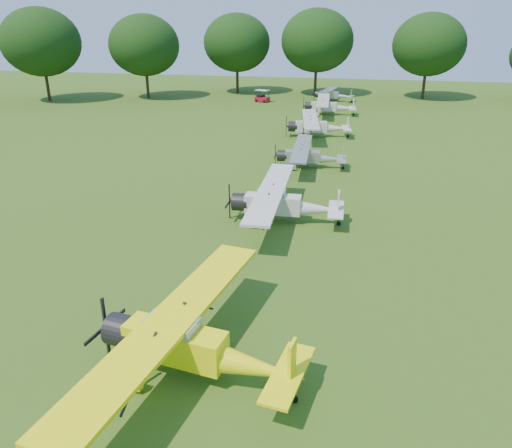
{
  "coord_description": "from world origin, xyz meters",
  "views": [
    {
      "loc": [
        5.19,
        -24.71,
        11.78
      ],
      "look_at": [
        0.17,
        -0.51,
        1.4
      ],
      "focal_mm": 35.0,
      "sensor_mm": 36.0,
      "label": 1
    }
  ],
  "objects_px": {
    "aircraft_2": "(190,342)",
    "aircraft_6": "(328,105)",
    "aircraft_7": "(332,94)",
    "aircraft_3": "(281,202)",
    "golf_cart": "(262,98)",
    "aircraft_4": "(308,155)",
    "aircraft_5": "(316,125)"
  },
  "relations": [
    {
      "from": "aircraft_5",
      "to": "aircraft_2",
      "type": "bearing_deg",
      "value": -99.15
    },
    {
      "from": "aircraft_2",
      "to": "aircraft_5",
      "type": "xyz_separation_m",
      "value": [
        0.74,
        38.37,
        -0.16
      ]
    },
    {
      "from": "aircraft_3",
      "to": "aircraft_6",
      "type": "height_order",
      "value": "aircraft_3"
    },
    {
      "from": "aircraft_7",
      "to": "aircraft_2",
      "type": "bearing_deg",
      "value": -81.33
    },
    {
      "from": "aircraft_4",
      "to": "aircraft_6",
      "type": "bearing_deg",
      "value": 87.24
    },
    {
      "from": "aircraft_6",
      "to": "aircraft_2",
      "type": "bearing_deg",
      "value": -94.45
    },
    {
      "from": "aircraft_2",
      "to": "golf_cart",
      "type": "bearing_deg",
      "value": 107.85
    },
    {
      "from": "aircraft_5",
      "to": "golf_cart",
      "type": "distance_m",
      "value": 23.35
    },
    {
      "from": "aircraft_5",
      "to": "aircraft_3",
      "type": "bearing_deg",
      "value": -97.75
    },
    {
      "from": "aircraft_4",
      "to": "golf_cart",
      "type": "relative_size",
      "value": 4.18
    },
    {
      "from": "aircraft_5",
      "to": "aircraft_7",
      "type": "relative_size",
      "value": 1.15
    },
    {
      "from": "aircraft_2",
      "to": "aircraft_7",
      "type": "distance_m",
      "value": 62.19
    },
    {
      "from": "aircraft_3",
      "to": "aircraft_6",
      "type": "bearing_deg",
      "value": 88.16
    },
    {
      "from": "aircraft_3",
      "to": "aircraft_7",
      "type": "relative_size",
      "value": 1.2
    },
    {
      "from": "aircraft_3",
      "to": "golf_cart",
      "type": "xyz_separation_m",
      "value": [
        -9.98,
        44.8,
        -0.74
      ]
    },
    {
      "from": "aircraft_3",
      "to": "aircraft_5",
      "type": "bearing_deg",
      "value": 88.68
    },
    {
      "from": "aircraft_5",
      "to": "golf_cart",
      "type": "relative_size",
      "value": 4.77
    },
    {
      "from": "aircraft_2",
      "to": "aircraft_6",
      "type": "xyz_separation_m",
      "value": [
        1.01,
        51.1,
        -0.18
      ]
    },
    {
      "from": "golf_cart",
      "to": "aircraft_5",
      "type": "bearing_deg",
      "value": -44.91
    },
    {
      "from": "aircraft_4",
      "to": "golf_cart",
      "type": "bearing_deg",
      "value": 104.33
    },
    {
      "from": "aircraft_2",
      "to": "aircraft_4",
      "type": "distance_m",
      "value": 26.84
    },
    {
      "from": "aircraft_4",
      "to": "golf_cart",
      "type": "distance_m",
      "value": 34.29
    },
    {
      "from": "aircraft_4",
      "to": "aircraft_7",
      "type": "distance_m",
      "value": 35.37
    },
    {
      "from": "aircraft_3",
      "to": "golf_cart",
      "type": "distance_m",
      "value": 45.9
    },
    {
      "from": "aircraft_5",
      "to": "aircraft_7",
      "type": "distance_m",
      "value": 23.81
    },
    {
      "from": "aircraft_2",
      "to": "aircraft_4",
      "type": "relative_size",
      "value": 1.29
    },
    {
      "from": "aircraft_5",
      "to": "aircraft_6",
      "type": "height_order",
      "value": "aircraft_5"
    },
    {
      "from": "aircraft_2",
      "to": "aircraft_4",
      "type": "xyz_separation_m",
      "value": [
        1.16,
        26.81,
        -0.31
      ]
    },
    {
      "from": "aircraft_2",
      "to": "aircraft_6",
      "type": "relative_size",
      "value": 1.15
    },
    {
      "from": "aircraft_3",
      "to": "aircraft_5",
      "type": "distance_m",
      "value": 23.65
    },
    {
      "from": "aircraft_3",
      "to": "aircraft_4",
      "type": "height_order",
      "value": "aircraft_3"
    },
    {
      "from": "aircraft_3",
      "to": "golf_cart",
      "type": "relative_size",
      "value": 4.99
    }
  ]
}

